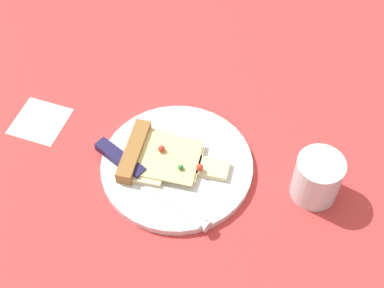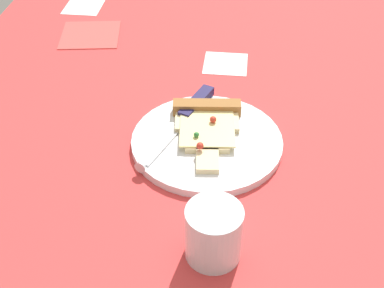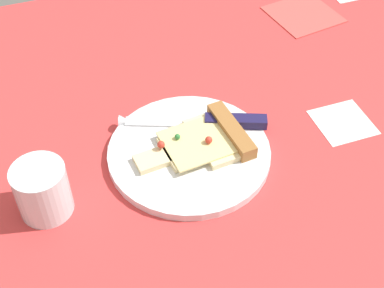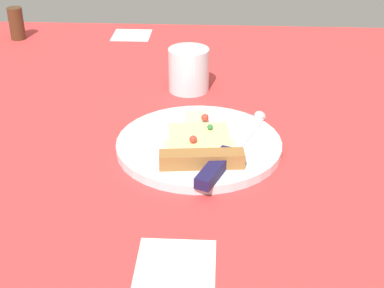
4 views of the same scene
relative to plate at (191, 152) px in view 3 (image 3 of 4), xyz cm
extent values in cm
cube|color=#D13838|center=(0.36, 9.43, -2.19)|extent=(127.48, 127.48, 3.00)
cube|color=white|center=(-26.35, 1.46, -0.79)|extent=(9.00, 9.00, 0.20)
cylinder|color=silver|center=(0.00, 0.00, 0.00)|extent=(25.41, 25.41, 1.38)
cube|color=beige|center=(-3.98, -0.40, 1.19)|extent=(7.07, 11.55, 1.00)
cube|color=beige|center=(1.49, 0.15, 1.19)|extent=(6.29, 7.73, 1.00)
cube|color=beige|center=(6.47, 0.65, 1.19)|extent=(5.53, 4.10, 1.00)
cube|color=#EDD88C|center=(-0.99, -0.10, 1.84)|extent=(10.87, 10.16, 0.30)
cube|color=#9E6633|center=(-6.96, -0.70, 1.79)|extent=(3.79, 12.20, 2.20)
sphere|color=red|center=(-2.59, 0.74, 2.56)|extent=(1.14, 1.14, 1.14)
sphere|color=red|center=(4.60, -0.74, 2.58)|extent=(1.18, 1.18, 1.18)
sphere|color=#2D7A38|center=(1.67, -1.64, 2.44)|extent=(0.90, 0.90, 0.90)
cube|color=silver|center=(2.54, -7.16, 0.84)|extent=(11.89, 6.29, 0.30)
cone|color=silver|center=(8.11, -9.37, 0.84)|extent=(2.60, 2.60, 2.00)
cube|color=#1E1947|center=(-8.62, -2.73, 1.49)|extent=(10.11, 5.74, 1.60)
cylinder|color=silver|center=(22.92, 2.91, 3.36)|extent=(7.58, 7.58, 8.10)
cube|color=#E54C47|center=(-35.38, -29.90, -0.49)|extent=(14.84, 14.84, 0.40)
camera|label=1|loc=(20.14, -49.24, 76.64)|focal=52.08mm
camera|label=2|loc=(67.02, 5.12, 55.34)|focal=48.19mm
camera|label=3|loc=(19.26, 54.66, 61.74)|focal=50.71mm
camera|label=4|loc=(-74.39, -3.00, 41.91)|focal=52.14mm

